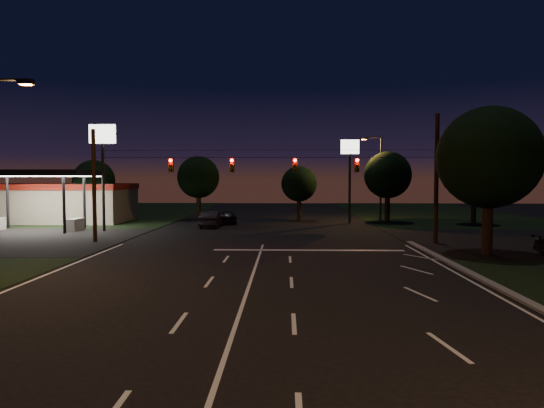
{
  "coord_description": "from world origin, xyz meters",
  "views": [
    {
      "loc": [
        1.52,
        -18.88,
        4.51
      ],
      "look_at": [
        0.73,
        9.97,
        3.0
      ],
      "focal_mm": 32.0,
      "sensor_mm": 36.0,
      "label": 1
    }
  ],
  "objects_px": {
    "utility_pole_right": "(435,243)",
    "tree_right_near": "(488,159)",
    "car_oncoming_a": "(228,217)",
    "car_oncoming_b": "(211,219)"
  },
  "relations": [
    {
      "from": "utility_pole_right",
      "to": "car_oncoming_b",
      "type": "bearing_deg",
      "value": 148.05
    },
    {
      "from": "utility_pole_right",
      "to": "car_oncoming_a",
      "type": "height_order",
      "value": "utility_pole_right"
    },
    {
      "from": "utility_pole_right",
      "to": "tree_right_near",
      "type": "distance_m",
      "value": 7.61
    },
    {
      "from": "utility_pole_right",
      "to": "tree_right_near",
      "type": "bearing_deg",
      "value": -72.47
    },
    {
      "from": "tree_right_near",
      "to": "car_oncoming_b",
      "type": "relative_size",
      "value": 1.91
    },
    {
      "from": "car_oncoming_a",
      "to": "car_oncoming_b",
      "type": "bearing_deg",
      "value": 60.54
    },
    {
      "from": "utility_pole_right",
      "to": "car_oncoming_b",
      "type": "distance_m",
      "value": 20.46
    },
    {
      "from": "car_oncoming_b",
      "to": "utility_pole_right",
      "type": "bearing_deg",
      "value": 149.44
    },
    {
      "from": "car_oncoming_a",
      "to": "tree_right_near",
      "type": "bearing_deg",
      "value": 119.73
    },
    {
      "from": "utility_pole_right",
      "to": "car_oncoming_a",
      "type": "relative_size",
      "value": 2.29
    }
  ]
}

